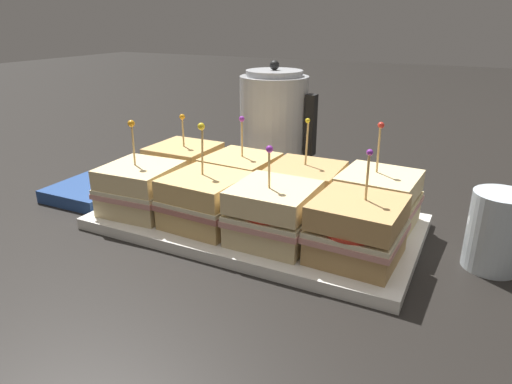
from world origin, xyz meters
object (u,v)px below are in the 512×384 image
serving_platter (256,222)px  sandwich_front_far_left (141,188)px  kettle_steel (274,124)px  sandwich_front_center_right (274,214)px  sandwich_front_far_right (357,230)px  sandwich_back_far_left (184,167)px  sandwich_back_center_left (241,178)px  sandwich_back_far_right (378,200)px  sandwich_back_center_right (305,189)px  drinking_glass (496,231)px  napkin_stack (90,191)px  sandwich_front_center_left (206,200)px

serving_platter → sandwich_front_far_left: 0.20m
kettle_steel → sandwich_front_center_right: bearing=-65.2°
sandwich_front_far_right → sandwich_back_far_left: 0.39m
sandwich_front_center_right → sandwich_back_center_left: 0.17m
sandwich_front_center_right → sandwich_back_far_right: size_ratio=0.89×
serving_platter → sandwich_front_center_right: (0.06, -0.06, 0.05)m
sandwich_front_center_right → sandwich_front_far_right: 0.12m
sandwich_back_center_right → drinking_glass: size_ratio=1.43×
sandwich_front_far_right → kettle_steel: 0.43m
sandwich_front_far_left → sandwich_back_far_right: bearing=18.7°
kettle_steel → sandwich_back_center_right: bearing=-53.3°
kettle_steel → sandwich_front_far_left: bearing=-105.5°
drinking_glass → napkin_stack: 0.70m
sandwich_back_center_right → sandwich_front_center_right: bearing=-90.9°
serving_platter → sandwich_front_far_left: (-0.18, -0.06, 0.05)m
kettle_steel → napkin_stack: bearing=-130.9°
sandwich_back_center_right → sandwich_back_center_left: bearing=-179.7°
sandwich_front_far_right → sandwich_back_center_right: (-0.12, 0.12, -0.00)m
sandwich_back_far_left → sandwich_front_far_right: bearing=-18.1°
sandwich_front_center_right → sandwich_back_center_right: bearing=89.1°
sandwich_back_center_right → napkin_stack: 0.42m
sandwich_front_far_right → sandwich_back_center_right: sandwich_back_center_right is taller
napkin_stack → sandwich_back_far_right: bearing=9.3°
sandwich_front_center_left → sandwich_front_center_right: (0.12, -0.00, 0.00)m
sandwich_back_far_left → sandwich_back_center_left: bearing=-0.2°
serving_platter → sandwich_back_center_left: sandwich_back_center_left is taller
serving_platter → drinking_glass: 0.36m
sandwich_back_center_left → napkin_stack: sandwich_back_center_left is taller
sandwich_back_far_right → drinking_glass: (0.17, -0.03, -0.00)m
sandwich_front_center_left → sandwich_back_far_right: 0.27m
sandwich_back_center_left → sandwich_front_far_left: bearing=-135.1°
sandwich_back_center_left → sandwich_back_far_right: 0.24m
kettle_steel → napkin_stack: 0.40m
sandwich_front_center_left → sandwich_front_far_right: 0.24m
drinking_glass → napkin_stack: drinking_glass is taller
sandwich_front_center_right → sandwich_back_center_right: size_ratio=0.93×
sandwich_front_center_right → drinking_glass: size_ratio=1.32×
sandwich_front_center_left → sandwich_back_far_left: 0.17m
sandwich_front_center_right → serving_platter: bearing=134.3°
sandwich_back_far_right → drinking_glass: 0.17m
sandwich_front_center_right → sandwich_back_far_left: bearing=153.4°
sandwich_front_far_left → sandwich_front_far_right: sandwich_front_far_left is taller
serving_platter → sandwich_back_center_right: 0.10m
sandwich_front_far_left → napkin_stack: (-0.16, 0.04, -0.05)m
sandwich_front_center_right → sandwich_back_far_left: size_ratio=1.01×
sandwich_back_center_left → napkin_stack: 0.30m
sandwich_front_far_right → drinking_glass: bearing=28.5°
sandwich_front_center_right → sandwich_back_center_right: (0.00, 0.12, -0.00)m
sandwich_front_center_left → sandwich_back_center_left: bearing=91.0°
sandwich_front_far_left → sandwich_front_center_right: 0.25m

